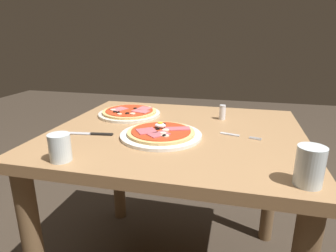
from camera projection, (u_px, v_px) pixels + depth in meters
dining_table at (176, 158)px, 1.21m from camera, size 1.00×0.88×0.74m
pizza_foreground at (161, 134)px, 1.10m from camera, size 0.31×0.31×0.05m
pizza_across_left at (130, 113)px, 1.39m from camera, size 0.30×0.30×0.03m
water_glass_near at (309, 169)px, 0.73m from camera, size 0.07×0.07×0.11m
water_glass_far at (60, 149)px, 0.88m from camera, size 0.07×0.07×0.09m
fork at (237, 136)px, 1.10m from camera, size 0.16×0.05×0.00m
knife at (92, 134)px, 1.12m from camera, size 0.20×0.04×0.01m
salt_shaker at (222, 112)px, 1.31m from camera, size 0.03×0.03×0.07m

